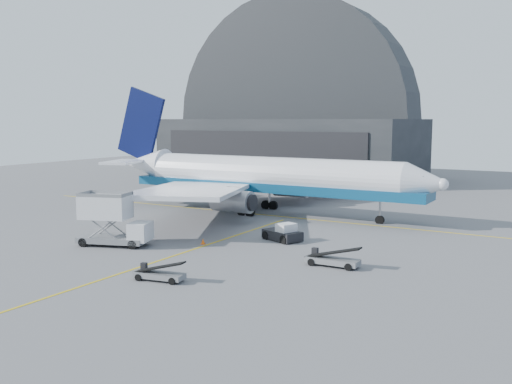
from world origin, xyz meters
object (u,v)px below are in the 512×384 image
Objects in this scene: belt_loader_a at (159,274)px; airliner at (258,176)px; catering_truck at (112,220)px; belt_loader_b at (332,260)px; pushback_tug at (283,234)px.

airliner is at bearing 96.90° from belt_loader_a.
airliner is at bearing 66.11° from catering_truck.
belt_loader_a is 14.15m from belt_loader_b.
catering_truck is 16.66m from pushback_tug.
airliner reaches higher than belt_loader_b.
airliner is 10.15× the size of belt_loader_b.
airliner is at bearing 131.18° from belt_loader_b.
airliner reaches higher than belt_loader_a.
catering_truck is (-2.23, -23.93, -2.26)m from airliner.
pushback_tug is at bearing 138.31° from belt_loader_b.
catering_truck is 1.58× the size of belt_loader_b.
belt_loader_b is (9.58, 10.41, 0.06)m from belt_loader_a.
pushback_tug is at bearing 75.18° from belt_loader_a.
airliner is 24.14m from catering_truck.
belt_loader_b reaches higher than pushback_tug.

